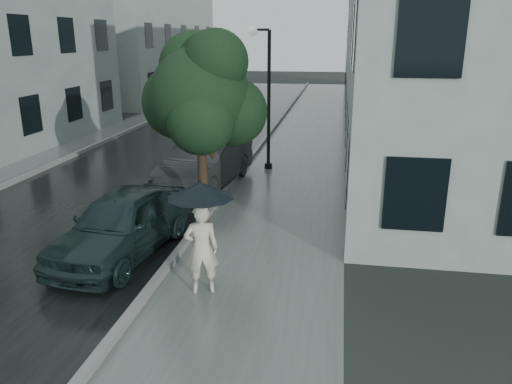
% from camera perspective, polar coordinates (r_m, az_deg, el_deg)
% --- Properties ---
extents(ground, '(120.00, 120.00, 0.00)m').
position_cam_1_polar(ground, '(9.62, -2.21, -11.07)').
color(ground, black).
rests_on(ground, ground).
extents(sidewalk, '(3.50, 60.00, 0.01)m').
position_cam_1_polar(sidewalk, '(20.83, 5.23, 4.67)').
color(sidewalk, slate).
rests_on(sidewalk, ground).
extents(kerb_near, '(0.15, 60.00, 0.15)m').
position_cam_1_polar(kerb_near, '(21.03, 0.25, 5.06)').
color(kerb_near, slate).
rests_on(kerb_near, ground).
extents(asphalt_road, '(6.85, 60.00, 0.00)m').
position_cam_1_polar(asphalt_road, '(21.88, -8.86, 5.14)').
color(asphalt_road, black).
rests_on(asphalt_road, ground).
extents(kerb_far, '(0.15, 60.00, 0.15)m').
position_cam_1_polar(kerb_far, '(23.20, -17.15, 5.46)').
color(kerb_far, slate).
rests_on(kerb_far, ground).
extents(sidewalk_far, '(1.70, 60.00, 0.01)m').
position_cam_1_polar(sidewalk_far, '(23.64, -19.15, 5.30)').
color(sidewalk_far, '#4C5451').
rests_on(sidewalk_far, ground).
extents(building_near, '(7.02, 36.00, 9.00)m').
position_cam_1_polar(building_near, '(28.01, 17.99, 16.47)').
color(building_near, '#8E9B95').
rests_on(building_near, ground).
extents(building_far_b, '(7.02, 18.00, 8.00)m').
position_cam_1_polar(building_far_b, '(41.31, -12.99, 16.22)').
color(building_far_b, '#8E9B95').
rests_on(building_far_b, ground).
extents(pedestrian, '(0.72, 0.59, 1.72)m').
position_cam_1_polar(pedestrian, '(9.21, -6.25, -6.50)').
color(pedestrian, beige).
rests_on(pedestrian, sidewalk).
extents(umbrella, '(1.47, 1.47, 1.26)m').
position_cam_1_polar(umbrella, '(8.77, -6.34, 0.22)').
color(umbrella, black).
rests_on(umbrella, ground).
extents(street_tree, '(3.06, 2.78, 4.76)m').
position_cam_1_polar(street_tree, '(11.88, -6.28, 10.95)').
color(street_tree, '#332619').
rests_on(street_tree, ground).
extents(lamp_post, '(0.84, 0.36, 4.89)m').
position_cam_1_polar(lamp_post, '(17.54, 0.96, 11.61)').
color(lamp_post, black).
rests_on(lamp_post, ground).
extents(car_near, '(2.19, 4.35, 1.42)m').
position_cam_1_polar(car_near, '(11.15, -15.04, -3.50)').
color(car_near, black).
rests_on(car_near, ground).
extents(car_far, '(2.23, 4.86, 1.54)m').
position_cam_1_polar(car_far, '(15.80, -5.77, 3.40)').
color(car_far, black).
rests_on(car_far, ground).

